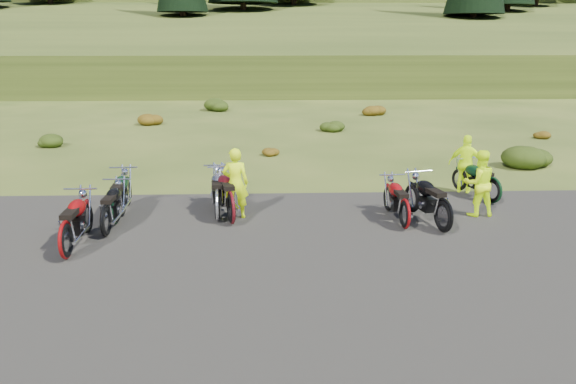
{
  "coord_description": "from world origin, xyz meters",
  "views": [
    {
      "loc": [
        -0.44,
        -10.98,
        4.26
      ],
      "look_at": [
        0.01,
        0.95,
        0.92
      ],
      "focal_mm": 35.0,
      "sensor_mm": 36.0,
      "label": 1
    }
  ],
  "objects_px": {
    "motorcycle_0": "(107,237)",
    "person_middle": "(235,184)",
    "motorcycle_7": "(491,204)",
    "motorcycle_3": "(218,222)"
  },
  "relations": [
    {
      "from": "motorcycle_3",
      "to": "person_middle",
      "type": "relative_size",
      "value": 1.26
    },
    {
      "from": "motorcycle_3",
      "to": "motorcycle_7",
      "type": "xyz_separation_m",
      "value": [
        7.04,
        1.22,
        0.0
      ]
    },
    {
      "from": "motorcycle_7",
      "to": "person_middle",
      "type": "height_order",
      "value": "person_middle"
    },
    {
      "from": "motorcycle_3",
      "to": "person_middle",
      "type": "height_order",
      "value": "person_middle"
    },
    {
      "from": "motorcycle_7",
      "to": "person_middle",
      "type": "relative_size",
      "value": 1.14
    },
    {
      "from": "motorcycle_0",
      "to": "person_middle",
      "type": "height_order",
      "value": "person_middle"
    },
    {
      "from": "motorcycle_3",
      "to": "motorcycle_7",
      "type": "distance_m",
      "value": 7.15
    },
    {
      "from": "motorcycle_0",
      "to": "person_middle",
      "type": "xyz_separation_m",
      "value": [
        2.76,
        1.23,
        0.85
      ]
    },
    {
      "from": "motorcycle_0",
      "to": "motorcycle_3",
      "type": "distance_m",
      "value": 2.53
    },
    {
      "from": "motorcycle_3",
      "to": "person_middle",
      "type": "xyz_separation_m",
      "value": [
        0.42,
        0.26,
        0.85
      ]
    }
  ]
}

